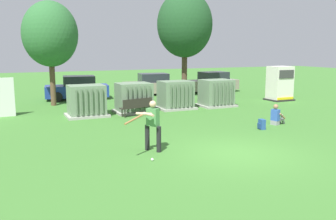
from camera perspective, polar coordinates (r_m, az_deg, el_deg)
The scene contains 16 objects.
ground_plane at distance 12.52m, azimuth 10.83°, elevation -6.64°, with size 96.00×96.00×0.00m, color #3D752D.
transformer_west at distance 19.24m, azimuth -12.62°, elevation 1.35°, with size 2.10×1.70×1.62m.
transformer_mid_west at distance 20.01m, azimuth -5.36°, elevation 1.85°, with size 2.10×1.70×1.62m.
transformer_mid_east at distance 21.15m, azimuth 1.19°, elevation 2.30°, with size 2.10×1.70×1.62m.
transformer_east at distance 22.28m, azimuth 7.55°, elevation 2.59°, with size 2.10×1.70×1.62m.
generator_enclosure at distance 25.77m, azimuth 17.06°, elevation 3.97°, with size 1.60×1.40×2.30m.
park_bench at distance 19.01m, azimuth -4.90°, elevation 0.68°, with size 1.84×0.83×0.92m.
batter at distance 12.30m, azimuth -2.53°, elevation -2.09°, with size 1.47×1.12×1.74m.
sports_ball at distance 11.48m, azimuth -2.46°, elevation -7.74°, with size 0.09×0.09×0.09m, color white.
seated_spectator at distance 17.51m, azimuth 16.61°, elevation -0.98°, with size 0.78×0.63×0.96m.
backpack at distance 16.34m, azimuth 14.42°, elevation -2.20°, with size 0.30×0.35×0.44m.
tree_left at distance 23.37m, azimuth -17.94°, elevation 11.18°, with size 3.29×3.29×6.28m.
tree_center_left at distance 26.48m, azimuth 2.63°, elevation 13.17°, with size 3.92×3.92×7.48m.
parked_car_leftmost at distance 25.94m, azimuth -13.95°, elevation 3.29°, with size 4.39×2.33×1.62m.
parked_car_left_of_center at distance 27.70m, azimuth -2.52°, elevation 3.94°, with size 4.38×2.31×1.62m.
parked_car_right_of_center at distance 29.80m, azimuth 6.93°, elevation 4.28°, with size 4.26×2.05×1.62m.
Camera 1 is at (-6.95, -9.82, 3.46)m, focal length 39.00 mm.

